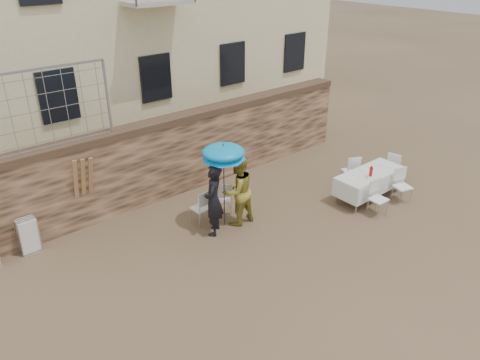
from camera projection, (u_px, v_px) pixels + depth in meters
ground at (291, 280)px, 9.91m from camera, size 80.00×80.00×0.00m
stone_wall at (164, 159)px, 12.86m from camera, size 13.00×0.50×2.20m
chain_link_fence at (40, 111)px, 10.26m from camera, size 3.20×0.06×1.80m
man_suit at (213, 200)px, 11.15m from camera, size 0.78×0.78×1.83m
woman_dress at (238, 191)px, 11.58m from camera, size 0.90×0.70×1.83m
umbrella at (223, 155)px, 10.98m from camera, size 1.06×1.06×2.07m
couple_chair_left at (201, 207)px, 11.73m from camera, size 0.51×0.51×0.96m
couple_chair_right at (223, 198)px, 12.12m from camera, size 0.65×0.65×0.96m
banquet_table at (370, 174)px, 12.87m from camera, size 2.10×0.85×0.78m
soda_bottle at (371, 172)px, 12.57m from camera, size 0.09×0.09×0.26m
table_chair_front_left at (379, 198)px, 12.12m from camera, size 0.50×0.50×0.96m
table_chair_front_right at (403, 186)px, 12.75m from camera, size 0.60×0.60×0.96m
table_chair_back at (351, 170)px, 13.64m from camera, size 0.64×0.64×0.96m
table_chair_side at (395, 167)px, 13.84m from camera, size 0.56×0.56×0.96m
chair_stack_right at (27, 233)px, 10.70m from camera, size 0.46×0.40×0.92m
wood_planks at (89, 190)px, 11.41m from camera, size 0.70×0.20×2.00m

